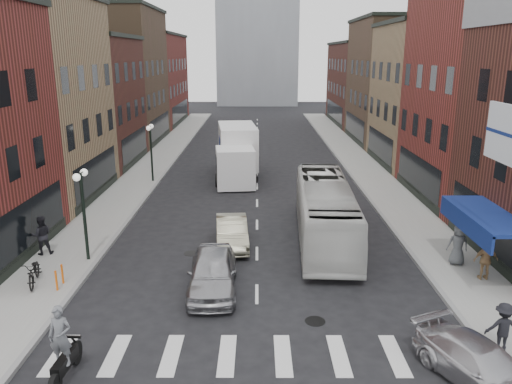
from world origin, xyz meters
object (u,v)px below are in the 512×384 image
sedan_left_near (212,272)px  ped_right_c (458,245)px  parked_bicycle (34,272)px  ped_right_a (503,327)px  streetlamp_far (151,142)px  billboard_sign (510,137)px  curb_car (481,366)px  transit_bus (325,211)px  bike_rack (59,277)px  streetlamp_near (83,199)px  box_truck (237,153)px  motorcycle_rider (62,347)px  sedan_left_far (232,232)px  ped_left_solo (42,235)px  ped_right_b (486,260)px

sedan_left_near → ped_right_c: bearing=10.0°
parked_bicycle → ped_right_a: ped_right_a is taller
streetlamp_far → ped_right_c: size_ratio=2.33×
billboard_sign → curb_car: bearing=-116.4°
transit_bus → bike_rack: bearing=-150.3°
sedan_left_near → parked_bicycle: bearing=175.7°
curb_car → parked_bicycle: bearing=133.4°
streetlamp_near → box_truck: (5.92, 15.47, -1.07)m
motorcycle_rider → bike_rack: bearing=115.5°
box_truck → ped_right_a: size_ratio=5.68×
bike_rack → sedan_left_far: sedan_left_far is taller
streetlamp_near → ped_right_c: (15.93, -0.48, -1.88)m
box_truck → ped_right_c: bearing=-64.2°
sedan_left_far → ped_left_solo: bearing=-175.4°
streetlamp_far → ped_left_solo: bearing=-99.3°
parked_bicycle → billboard_sign: bearing=-18.1°
motorcycle_rider → transit_bus: transit_bus is taller
sedan_left_near → parked_bicycle: (-6.98, 0.26, -0.12)m
bike_rack → curb_car: bearing=-22.5°
sedan_left_near → curb_car: 9.71m
sedan_left_near → streetlamp_near: bearing=152.5°
streetlamp_far → motorcycle_rider: streetlamp_far is taller
streetlamp_far → box_truck: streetlamp_far is taller
box_truck → transit_bus: (4.78, -12.68, -0.38)m
streetlamp_near → box_truck: 16.60m
billboard_sign → ped_right_c: bearing=91.1°
ped_right_b → billboard_sign: bearing=72.6°
box_truck → transit_bus: size_ratio=0.84×
bike_rack → sedan_left_near: 5.90m
motorcycle_rider → sedan_left_near: bearing=60.2°
box_truck → sedan_left_far: size_ratio=2.13×
transit_bus → ped_left_solo: (-12.91, -2.22, -0.42)m
streetlamp_near → ped_right_c: streetlamp_near is taller
sedan_left_near → bike_rack: bearing=177.9°
ped_right_a → ped_right_b: size_ratio=0.95×
ped_left_solo → ped_right_c: size_ratio=1.01×
billboard_sign → streetlamp_far: size_ratio=0.90×
parked_bicycle → sedan_left_near: bearing=-16.7°
box_truck → ped_right_a: bearing=-74.6°
streetlamp_far → ped_right_b: 23.02m
curb_car → ped_left_solo: bearing=125.7°
box_truck → bike_rack: bearing=-114.9°
motorcycle_rider → sedan_left_far: (4.13, 10.27, -0.41)m
transit_bus → curb_car: size_ratio=2.50×
billboard_sign → ped_left_solo: (-18.19, 4.07, -5.09)m
streetlamp_far → transit_bus: bearing=-46.3°
bike_rack → motorcycle_rider: (2.27, -5.57, 0.54)m
streetlamp_near → ped_right_b: (16.47, -1.97, -1.94)m
streetlamp_near → bike_rack: 3.59m
billboard_sign → streetlamp_near: billboard_sign is taller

